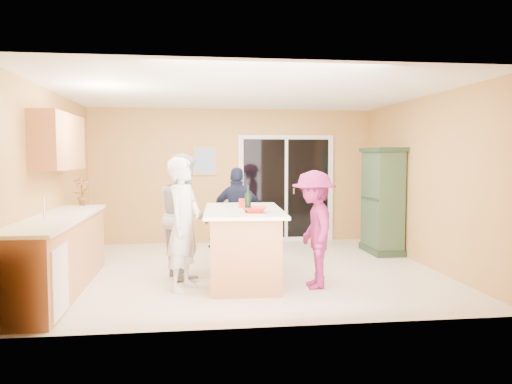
{
  "coord_description": "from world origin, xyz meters",
  "views": [
    {
      "loc": [
        -0.78,
        -7.24,
        1.67
      ],
      "look_at": [
        0.15,
        0.1,
        1.15
      ],
      "focal_mm": 35.0,
      "sensor_mm": 36.0,
      "label": 1
    }
  ],
  "objects": [
    {
      "name": "woman_white",
      "position": [
        -0.9,
        -0.99,
        0.83
      ],
      "size": [
        0.61,
        0.72,
        1.66
      ],
      "primitive_type": "imported",
      "rotation": [
        0.0,
        0.0,
        1.14
      ],
      "color": "silver",
      "rests_on": "floor"
    },
    {
      "name": "serving_bowl",
      "position": [
        -0.01,
        -1.11,
        1.01
      ],
      "size": [
        0.33,
        0.33,
        0.07
      ],
      "primitive_type": "imported",
      "rotation": [
        0.0,
        0.0,
        -0.16
      ],
      "color": "red",
      "rests_on": "kitchen_island"
    },
    {
      "name": "woman_grey",
      "position": [
        -0.91,
        -0.26,
        0.86
      ],
      "size": [
        0.84,
        0.97,
        1.72
      ],
      "primitive_type": "imported",
      "rotation": [
        0.0,
        0.0,
        1.83
      ],
      "color": "#A9A9AB",
      "rests_on": "floor"
    },
    {
      "name": "floor",
      "position": [
        0.0,
        0.0,
        0.0
      ],
      "size": [
        5.5,
        5.5,
        0.0
      ],
      "primitive_type": "plane",
      "color": "beige",
      "rests_on": "ground"
    },
    {
      "name": "wall_back",
      "position": [
        0.0,
        2.5,
        1.3
      ],
      "size": [
        5.5,
        0.1,
        2.6
      ],
      "primitive_type": "cube",
      "color": "#E9A75F",
      "rests_on": "ground"
    },
    {
      "name": "kitchen_island",
      "position": [
        -0.12,
        -0.67,
        0.46
      ],
      "size": [
        1.11,
        1.91,
        0.98
      ],
      "rotation": [
        0.0,
        0.0,
        -0.05
      ],
      "color": "#C07C4A",
      "rests_on": "floor"
    },
    {
      "name": "sliding_door",
      "position": [
        1.05,
        2.46,
        1.05
      ],
      "size": [
        1.9,
        0.07,
        2.1
      ],
      "color": "silver",
      "rests_on": "floor"
    },
    {
      "name": "wall_front",
      "position": [
        0.0,
        -2.5,
        1.3
      ],
      "size": [
        5.5,
        0.1,
        2.6
      ],
      "primitive_type": "cube",
      "color": "#E9A75F",
      "rests_on": "ground"
    },
    {
      "name": "woman_navy",
      "position": [
        -0.07,
        0.64,
        0.75
      ],
      "size": [
        0.94,
        0.54,
        1.51
      ],
      "primitive_type": "imported",
      "rotation": [
        0.0,
        0.0,
        2.93
      ],
      "color": "#171A32",
      "rests_on": "floor"
    },
    {
      "name": "upper_cabinets",
      "position": [
        -2.58,
        -0.2,
        1.88
      ],
      "size": [
        0.35,
        1.6,
        0.75
      ],
      "primitive_type": "cube",
      "color": "#C07C4A",
      "rests_on": "wall_left"
    },
    {
      "name": "wine_bottle",
      "position": [
        -0.1,
        -1.07,
        1.11
      ],
      "size": [
        0.08,
        0.08,
        0.34
      ],
      "rotation": [
        0.0,
        0.0,
        -0.31
      ],
      "color": "black",
      "rests_on": "kitchen_island"
    },
    {
      "name": "white_plate",
      "position": [
        0.06,
        -0.51,
        0.99
      ],
      "size": [
        0.24,
        0.24,
        0.01
      ],
      "primitive_type": "cylinder",
      "rotation": [
        0.0,
        0.0,
        0.28
      ],
      "color": "silver",
      "rests_on": "kitchen_island"
    },
    {
      "name": "tumbler_near",
      "position": [
        -0.09,
        -0.76,
        1.03
      ],
      "size": [
        0.09,
        0.09,
        0.11
      ],
      "primitive_type": "cylinder",
      "rotation": [
        0.0,
        0.0,
        -0.34
      ],
      "color": "red",
      "rests_on": "kitchen_island"
    },
    {
      "name": "wall_left",
      "position": [
        -2.75,
        0.0,
        1.3
      ],
      "size": [
        0.1,
        5.0,
        2.6
      ],
      "primitive_type": "cube",
      "color": "#E9A75F",
      "rests_on": "ground"
    },
    {
      "name": "framed_picture",
      "position": [
        -0.55,
        2.48,
        1.6
      ],
      "size": [
        0.46,
        0.04,
        0.56
      ],
      "color": "tan",
      "rests_on": "wall_back"
    },
    {
      "name": "green_hutch",
      "position": [
        2.49,
        1.06,
        0.89
      ],
      "size": [
        0.53,
        1.0,
        1.83
      ],
      "color": "#1E3120",
      "rests_on": "floor"
    },
    {
      "name": "woman_magenta",
      "position": [
        0.75,
        -1.08,
        0.75
      ],
      "size": [
        0.61,
        1.0,
        1.5
      ],
      "primitive_type": "imported",
      "rotation": [
        0.0,
        0.0,
        -1.63
      ],
      "color": "#7B1B4D",
      "rests_on": "floor"
    },
    {
      "name": "ceiling",
      "position": [
        0.0,
        0.0,
        2.6
      ],
      "size": [
        5.5,
        5.0,
        0.1
      ],
      "primitive_type": "cube",
      "color": "white",
      "rests_on": "wall_back"
    },
    {
      "name": "tumbler_far",
      "position": [
        -0.12,
        -0.5,
        1.04
      ],
      "size": [
        0.1,
        0.1,
        0.12
      ],
      "primitive_type": "cylinder",
      "rotation": [
        0.0,
        0.0,
        -0.21
      ],
      "color": "red",
      "rests_on": "kitchen_island"
    },
    {
      "name": "wall_right",
      "position": [
        2.75,
        0.0,
        1.3
      ],
      "size": [
        0.1,
        5.0,
        2.6
      ],
      "primitive_type": "cube",
      "color": "#E9A75F",
      "rests_on": "ground"
    },
    {
      "name": "tulip_vase",
      "position": [
        -2.45,
        0.52,
        1.16
      ],
      "size": [
        0.27,
        0.23,
        0.44
      ],
      "primitive_type": "imported",
      "rotation": [
        0.0,
        0.0,
        0.39
      ],
      "color": "#A91014",
      "rests_on": "left_cabinet_run"
    },
    {
      "name": "left_cabinet_run",
      "position": [
        -2.45,
        -1.05,
        0.46
      ],
      "size": [
        0.65,
        3.05,
        1.24
      ],
      "color": "#C07C4A",
      "rests_on": "floor"
    }
  ]
}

